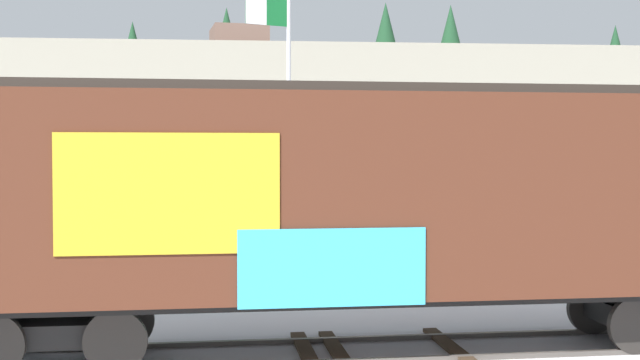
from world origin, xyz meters
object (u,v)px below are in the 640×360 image
Objects in this scene: parked_car_green at (218,254)px; parked_car_tan at (455,249)px; flagpole at (281,91)px; freight_car at (378,198)px.

parked_car_tan is (5.76, 0.08, 0.03)m from parked_car_green.
flagpole reaches higher than parked_car_tan.
freight_car is 10.23m from flagpole.
flagpole is 1.91× the size of parked_car_tan.
flagpole is 1.84× the size of parked_car_green.
parked_car_tan is at bearing 0.78° from parked_car_green.
flagpole is (-1.13, 9.87, 2.44)m from freight_car.
freight_car reaches higher than parked_car_tan.
parked_car_tan is (4.11, -3.32, -4.08)m from flagpole.
flagpole is at bearing 64.10° from parked_car_green.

